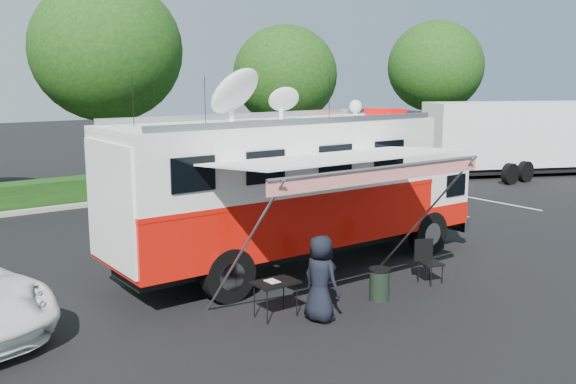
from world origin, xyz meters
name	(u,v)px	position (x,y,z in m)	size (l,w,h in m)	color
ground_plane	(299,266)	(0.00, 0.00, 0.00)	(120.00, 120.00, 0.00)	black
back_border	(135,74)	(1.14, 12.90, 5.00)	(60.00, 6.14, 8.87)	#9E998E
stall_lines	(224,245)	(-0.50, 3.00, 0.00)	(24.12, 5.50, 0.01)	silver
command_truck	(297,188)	(-0.09, 0.00, 2.10)	(10.20, 2.81, 4.90)	black
awning	(346,161)	(-1.00, -2.91, 3.16)	(5.57, 2.86, 3.36)	white
person	(320,320)	(-1.97, -3.30, 0.00)	(0.87, 0.57, 1.79)	black
folding_table	(276,284)	(-2.59, -2.60, 0.72)	(0.91, 0.64, 0.77)	black
folding_chair	(427,257)	(1.67, -2.88, 0.62)	(0.63, 0.66, 1.05)	black
trash_bin	(379,284)	(-0.14, -3.12, 0.37)	(0.48, 0.48, 0.73)	black
semi_trailer	(540,136)	(19.51, 5.58, 1.92)	(11.78, 7.12, 3.64)	white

